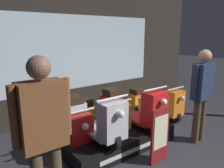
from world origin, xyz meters
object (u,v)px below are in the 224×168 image
Objects in this scene: scooter_display_left at (91,117)px; scooter_backrow_3 at (155,102)px; person_left_browsing at (43,127)px; scooter_display_right at (131,107)px; price_sign_board at (160,135)px; scooter_backrow_1 at (101,117)px; scooter_backrow_2 at (130,109)px; person_right_browsing at (202,90)px; scooter_backrow_0 at (64,127)px.

scooter_display_left reaches higher than scooter_backrow_3.
scooter_display_right is at bearing 24.43° from person_left_browsing.
scooter_display_right is 2.29m from person_left_browsing.
price_sign_board is at bearing -0.67° from person_left_browsing.
scooter_display_right is 1.36m from scooter_backrow_3.
scooter_backrow_1 is at bearing 94.88° from price_sign_board.
scooter_backrow_2 and scooter_backrow_3 have the same top height.
scooter_backrow_2 is at bearing 180.00° from scooter_backrow_3.
person_right_browsing is (0.86, -0.93, 0.39)m from scooter_display_right.
scooter_display_right is 1.00× the size of scooter_backrow_2.
scooter_display_right is 0.92× the size of person_left_browsing.
scooter_display_right is 1.32m from scooter_backrow_0.
price_sign_board is (0.12, -1.45, 0.13)m from scooter_backrow_1.
scooter_display_left is 1.84× the size of price_sign_board.
scooter_backrow_1 and scooter_backrow_2 have the same top height.
scooter_backrow_2 is at bearing 106.75° from person_right_browsing.
person_right_browsing is (-0.38, -1.43, 0.68)m from scooter_backrow_3.
price_sign_board is (1.78, -0.02, -0.62)m from person_left_browsing.
scooter_backrow_0 is 2.58m from person_right_browsing.
person_left_browsing is at bearing 180.00° from person_right_browsing.
person_left_browsing is 2.01× the size of price_sign_board.
scooter_display_right is 1.00× the size of scooter_backrow_0.
scooter_display_right reaches higher than scooter_backrow_2.
scooter_backrow_1 is at bearing 0.00° from scooter_backrow_0.
person_right_browsing reaches higher than scooter_backrow_0.
scooter_backrow_0 is 1.73m from price_sign_board.
scooter_backrow_1 is at bearing 127.22° from scooter_display_right.
scooter_display_right is at bearing -52.78° from scooter_backrow_1.
person_right_browsing reaches higher than scooter_backrow_2.
scooter_backrow_2 is 1.61m from price_sign_board.
person_right_browsing is at bearing -49.06° from scooter_backrow_1.
scooter_backrow_3 is at bearing 23.55° from person_left_browsing.
scooter_backrow_2 is at bearing 0.00° from scooter_backrow_1.
person_left_browsing is (-0.85, -1.43, 0.76)m from scooter_backrow_0.
person_right_browsing is at bearing -104.87° from scooter_backrow_3.
price_sign_board is at bearing -85.12° from scooter_backrow_1.
price_sign_board reaches higher than scooter_backrow_1.
scooter_display_right is 0.72m from scooter_backrow_2.
person_left_browsing is at bearing -140.71° from scooter_display_left.
person_right_browsing is at bearing 1.07° from price_sign_board.
scooter_backrow_3 is at bearing 0.00° from scooter_backrow_1.
person_right_browsing reaches higher than price_sign_board.
person_left_browsing reaches higher than scooter_display_left.
scooter_backrow_3 is at bearing 13.16° from scooter_display_left.
scooter_display_left is at bearing 180.00° from scooter_display_right.
scooter_backrow_0 and scooter_backrow_3 have the same top height.
scooter_backrow_3 is 1.84× the size of price_sign_board.
scooter_backrow_3 is 3.65m from person_left_browsing.
person_left_browsing reaches higher than price_sign_board.
person_left_browsing is 1.89m from price_sign_board.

